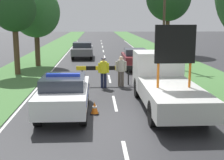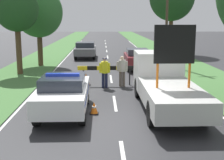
# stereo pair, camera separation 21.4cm
# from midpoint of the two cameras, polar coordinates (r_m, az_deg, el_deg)

# --- Properties ---
(ground_plane) EXTENTS (160.00, 160.00, 0.00)m
(ground_plane) POSITION_cam_midpoint_polar(r_m,az_deg,el_deg) (11.38, 0.68, -7.54)
(ground_plane) COLOR #28282B
(lane_markings) EXTENTS (8.07, 59.11, 0.01)m
(lane_markings) POSITION_cam_midpoint_polar(r_m,az_deg,el_deg) (24.47, -1.24, 2.57)
(lane_markings) COLOR silver
(lane_markings) RESTS_ON ground
(grass_verge_left) EXTENTS (3.91, 120.00, 0.03)m
(grass_verge_left) POSITION_cam_midpoint_polar(r_m,az_deg,el_deg) (31.44, -12.67, 4.23)
(grass_verge_left) COLOR #427038
(grass_verge_left) RESTS_ON ground
(grass_verge_right) EXTENTS (3.91, 120.00, 0.03)m
(grass_verge_right) POSITION_cam_midpoint_polar(r_m,az_deg,el_deg) (31.70, 9.43, 4.40)
(grass_verge_right) COLOR #427038
(grass_verge_right) RESTS_ON ground
(police_car) EXTENTS (1.81, 4.50, 1.62)m
(police_car) POSITION_cam_midpoint_polar(r_m,az_deg,el_deg) (12.18, -9.24, -2.44)
(police_car) COLOR white
(police_car) RESTS_ON ground
(work_truck) EXTENTS (2.06, 6.38, 3.44)m
(work_truck) POSITION_cam_midpoint_polar(r_m,az_deg,el_deg) (13.21, 9.06, -0.29)
(work_truck) COLOR white
(work_truck) RESTS_ON ground
(road_barrier) EXTENTS (3.21, 0.08, 1.08)m
(road_barrier) POSITION_cam_midpoint_polar(r_m,az_deg,el_deg) (17.27, -1.58, 1.98)
(road_barrier) COLOR black
(road_barrier) RESTS_ON ground
(police_officer) EXTENTS (0.58, 0.37, 1.62)m
(police_officer) POSITION_cam_midpoint_polar(r_m,az_deg,el_deg) (16.60, -1.92, 1.83)
(police_officer) COLOR #191E38
(police_officer) RESTS_ON ground
(pedestrian_civilian) EXTENTS (0.60, 0.38, 1.67)m
(pedestrian_civilian) POSITION_cam_midpoint_polar(r_m,az_deg,el_deg) (16.96, 1.29, 2.08)
(pedestrian_civilian) COLOR brown
(pedestrian_civilian) RESTS_ON ground
(traffic_cone_near_police) EXTENTS (0.49, 0.49, 0.67)m
(traffic_cone_near_police) POSITION_cam_midpoint_polar(r_m,az_deg,el_deg) (17.39, -5.35, 0.10)
(traffic_cone_near_police) COLOR black
(traffic_cone_near_police) RESTS_ON ground
(traffic_cone_centre_front) EXTENTS (0.35, 0.35, 0.49)m
(traffic_cone_centre_front) POSITION_cam_midpoint_polar(r_m,az_deg,el_deg) (12.17, -3.71, -5.13)
(traffic_cone_centre_front) COLOR black
(traffic_cone_centre_front) RESTS_ON ground
(queued_car_wagon_maroon) EXTENTS (1.70, 3.93, 1.50)m
(queued_car_wagon_maroon) POSITION_cam_midpoint_polar(r_m,az_deg,el_deg) (23.02, 3.94, 3.95)
(queued_car_wagon_maroon) COLOR maroon
(queued_car_wagon_maroon) RESTS_ON ground
(queued_car_suv_grey) EXTENTS (1.90, 4.26, 1.50)m
(queued_car_suv_grey) POSITION_cam_midpoint_polar(r_m,az_deg,el_deg) (29.56, -5.62, 5.55)
(queued_car_suv_grey) COLOR slate
(queued_car_suv_grey) RESTS_ON ground
(roadside_tree_near_left) EXTENTS (3.68, 3.68, 6.08)m
(roadside_tree_near_left) POSITION_cam_midpoint_polar(r_m,az_deg,el_deg) (25.01, -14.01, 11.92)
(roadside_tree_near_left) COLOR #4C3823
(roadside_tree_near_left) RESTS_ON ground
(roadside_tree_near_right) EXTENTS (2.81, 2.81, 5.77)m
(roadside_tree_near_right) POSITION_cam_midpoint_polar(r_m,az_deg,el_deg) (21.40, -17.76, 12.21)
(roadside_tree_near_right) COLOR #4C3823
(roadside_tree_near_right) RESTS_ON ground
(utility_pole) EXTENTS (1.20, 0.20, 8.87)m
(utility_pole) POSITION_cam_midpoint_polar(r_m,az_deg,el_deg) (25.13, 9.32, 13.05)
(utility_pole) COLOR #473828
(utility_pole) RESTS_ON ground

